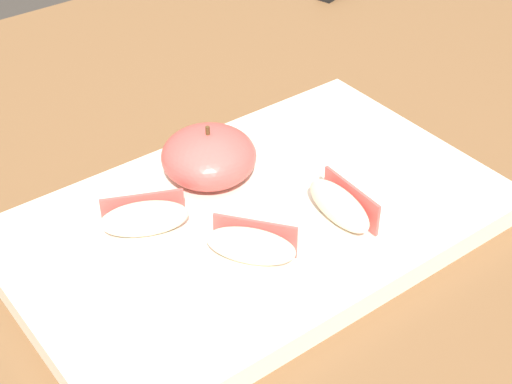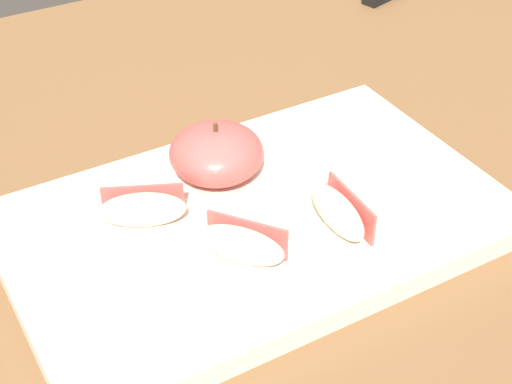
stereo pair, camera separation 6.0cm
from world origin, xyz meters
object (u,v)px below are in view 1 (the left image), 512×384
Objects in this scene: apple_wedge_back at (340,205)px; apple_wedge_front at (251,245)px; apple_half_skin_up at (209,156)px; cutting_board at (256,222)px; apple_wedge_right at (144,218)px.

apple_wedge_front is (-0.08, 0.00, 0.00)m from apple_wedge_back.
apple_half_skin_up is 0.11m from apple_wedge_front.
cutting_board is at bearing -87.15° from apple_half_skin_up.
apple_half_skin_up is 1.19× the size of apple_wedge_front.
apple_wedge_right is 1.05× the size of apple_wedge_front.
apple_wedge_right is at bearing -159.49° from apple_half_skin_up.
apple_half_skin_up reaches higher than cutting_board.
apple_wedge_front is (0.05, -0.07, 0.00)m from apple_wedge_right.
apple_wedge_right is (-0.08, -0.03, -0.01)m from apple_half_skin_up.
apple_wedge_back and apple_wedge_front have the same top height.
apple_half_skin_up is 0.08m from apple_wedge_right.
cutting_board is at bearing -20.43° from apple_wedge_right.
cutting_board is 0.09m from apple_wedge_right.
apple_wedge_back is at bearing -2.90° from apple_wedge_front.
apple_wedge_right is 0.15m from apple_wedge_back.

